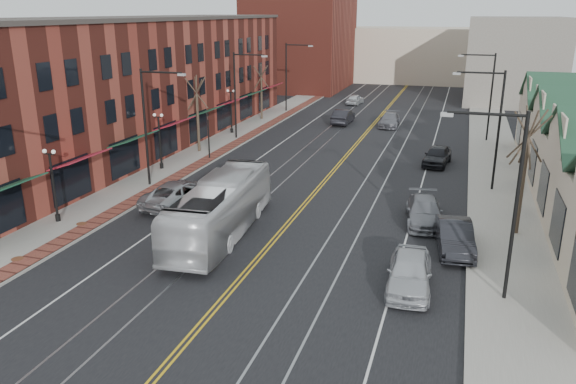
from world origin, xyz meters
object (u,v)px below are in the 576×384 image
Objects in this scene: transit_bus at (221,208)px; parked_car_b at (455,237)px; parked_suv at (180,193)px; parked_car_a at (410,272)px; parked_car_d at (437,156)px; parked_car_c at (424,211)px.

transit_bus reaches higher than parked_car_b.
parked_suv is 16.57m from parked_car_a.
parked_suv reaches higher than parked_car_d.
transit_bus is at bearing -112.00° from parked_car_d.
transit_bus reaches higher than parked_car_a.
parked_car_c is at bearing 87.11° from parked_car_a.
parked_suv is at bearing 165.14° from parked_car_b.
parked_car_a reaches higher than parked_car_c.
parked_car_c is (-1.80, 3.61, -0.06)m from parked_car_b.
transit_bus is 1.93× the size of parked_suv.
parked_car_b is 4.04m from parked_car_c.
parked_car_c is (0.00, 8.48, -0.09)m from parked_car_a.
parked_car_b is at bearing -70.73° from parked_car_c.
parked_suv is at bearing -43.92° from transit_bus.
parked_car_a is at bearing -97.20° from parked_car_c.
parked_car_b is (16.80, -2.17, -0.03)m from parked_suv.
parked_suv is 1.23× the size of parked_car_b.
parked_suv is 1.18× the size of parked_car_c.
parked_car_a is at bearing -82.81° from parked_car_d.
parked_suv is 16.94m from parked_car_b.
parked_suv reaches higher than parked_car_c.
parked_car_b is (12.29, 1.59, -0.79)m from transit_bus.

